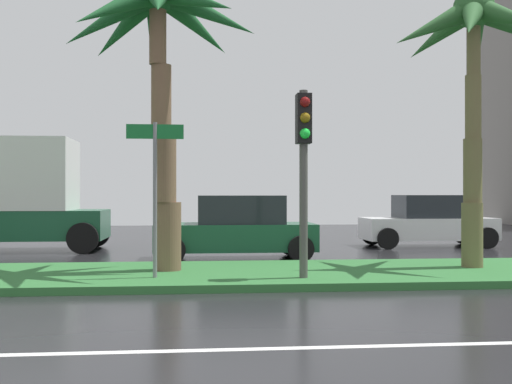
{
  "coord_description": "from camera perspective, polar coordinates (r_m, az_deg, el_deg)",
  "views": [
    {
      "loc": [
        0.68,
        -5.09,
        1.77
      ],
      "look_at": [
        2.41,
        12.76,
        1.82
      ],
      "focal_mm": 43.97,
      "sensor_mm": 36.0,
      "label": 1
    }
  ],
  "objects": [
    {
      "name": "car_in_traffic_second",
      "position": [
        16.97,
        -1.76,
        -3.34
      ],
      "size": [
        4.3,
        2.02,
        1.72
      ],
      "rotation": [
        0.0,
        0.0,
        3.14
      ],
      "color": "#195133",
      "rests_on": "ground_plane"
    },
    {
      "name": "street_name_sign",
      "position": [
        12.25,
        -9.17,
        1.3
      ],
      "size": [
        1.1,
        0.08,
        3.0
      ],
      "color": "slate",
      "rests_on": "median_strip"
    },
    {
      "name": "median_strip",
      "position": [
        13.22,
        -8.53,
        -7.52
      ],
      "size": [
        85.5,
        4.0,
        0.15
      ],
      "primitive_type": "cube",
      "color": "#2D6B33",
      "rests_on": "ground_plane"
    },
    {
      "name": "box_truck_lead",
      "position": [
        20.83,
        -22.05,
        -0.75
      ],
      "size": [
        6.4,
        2.64,
        3.46
      ],
      "rotation": [
        0.0,
        0.0,
        3.14
      ],
      "color": "#195133",
      "rests_on": "ground_plane"
    },
    {
      "name": "palm_tree_centre",
      "position": [
        15.13,
        19.21,
        12.51
      ],
      "size": [
        3.89,
        3.66,
        6.22
      ],
      "color": "brown",
      "rests_on": "median_strip"
    },
    {
      "name": "near_lane_divider_stripe",
      "position": [
        7.34,
        -11.04,
        -14.09
      ],
      "size": [
        81.0,
        0.14,
        0.01
      ],
      "primitive_type": "cube",
      "color": "white",
      "rests_on": "ground_plane"
    },
    {
      "name": "car_in_traffic_third",
      "position": [
        21.74,
        15.46,
        -2.63
      ],
      "size": [
        4.3,
        2.02,
        1.72
      ],
      "rotation": [
        0.0,
        0.0,
        3.14
      ],
      "color": "white",
      "rests_on": "ground_plane"
    },
    {
      "name": "traffic_signal_median_right",
      "position": [
        12.11,
        4.36,
        3.97
      ],
      "size": [
        0.28,
        0.43,
        3.61
      ],
      "color": "#4C4C47",
      "rests_on": "median_strip"
    },
    {
      "name": "palm_tree_centre_left",
      "position": [
        13.59,
        -8.82,
        13.85
      ],
      "size": [
        4.17,
        4.12,
        6.3
      ],
      "color": "brown",
      "rests_on": "median_strip"
    },
    {
      "name": "ground_plane",
      "position": [
        14.22,
        -8.32,
        -7.5
      ],
      "size": [
        90.0,
        42.0,
        0.1
      ],
      "primitive_type": "cube",
      "color": "black"
    }
  ]
}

